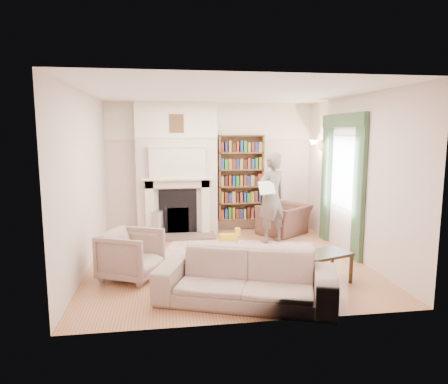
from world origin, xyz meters
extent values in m
plane|color=#935F3A|center=(0.00, 0.00, 0.00)|extent=(4.50, 4.50, 0.00)
plane|color=white|center=(0.00, 0.00, 2.80)|extent=(4.50, 4.50, 0.00)
plane|color=silver|center=(0.00, 2.25, 1.40)|extent=(4.50, 0.00, 4.50)
plane|color=silver|center=(0.00, -2.25, 1.40)|extent=(4.50, 0.00, 4.50)
plane|color=silver|center=(-2.25, 0.00, 1.40)|extent=(0.00, 4.50, 4.50)
plane|color=silver|center=(2.25, 0.00, 1.40)|extent=(0.00, 4.50, 4.50)
cube|color=silver|center=(-0.75, 2.08, 1.40)|extent=(1.70, 0.35, 2.80)
cube|color=silver|center=(-0.75, 1.79, 1.22)|extent=(1.47, 0.24, 0.05)
cube|color=black|center=(-0.75, 1.88, 0.50)|extent=(0.80, 0.06, 0.96)
cube|color=silver|center=(-0.75, 1.81, 1.55)|extent=(1.15, 0.18, 0.62)
cube|color=brown|center=(0.65, 2.12, 1.18)|extent=(1.00, 0.24, 1.85)
cube|color=silver|center=(2.23, 0.40, 1.45)|extent=(0.02, 0.90, 1.30)
cube|color=#2C452D|center=(2.20, -0.30, 1.20)|extent=(0.07, 0.32, 2.40)
cube|color=#2C452D|center=(2.20, 1.10, 1.20)|extent=(0.07, 0.32, 2.40)
cube|color=#2C452D|center=(2.19, 0.40, 2.38)|extent=(0.09, 1.70, 0.24)
cube|color=beige|center=(0.24, 0.20, 0.01)|extent=(3.23, 2.79, 0.01)
imported|color=#432923|center=(1.51, 1.62, 0.32)|extent=(1.29, 1.27, 0.63)
imported|color=#B9AA98|center=(-1.52, -0.60, 0.36)|extent=(1.05, 1.03, 0.73)
imported|color=#B4AB95|center=(-0.01, -1.69, 0.33)|extent=(2.42, 1.60, 0.66)
imported|color=#60564D|center=(1.06, 1.02, 0.89)|extent=(0.77, 0.66, 1.79)
cube|color=white|center=(0.91, 0.82, 1.13)|extent=(0.38, 0.25, 0.25)
cylinder|color=#B7B8BF|center=(-1.18, 1.76, 0.28)|extent=(0.31, 0.31, 0.55)
cube|color=#E8DD52|center=(-0.74, 0.20, 0.03)|extent=(0.52, 0.52, 0.03)
cube|color=#B31427|center=(-0.83, -0.14, 0.04)|extent=(0.33, 0.26, 0.05)
cube|color=red|center=(-0.30, -0.24, 0.02)|extent=(0.27, 0.22, 0.02)
cube|color=red|center=(-0.03, -0.61, 0.02)|extent=(0.30, 0.27, 0.02)
cube|color=red|center=(0.42, -0.53, 0.02)|extent=(0.27, 0.22, 0.02)
cube|color=red|center=(0.39, -0.11, 0.02)|extent=(0.29, 0.26, 0.02)
camera|label=1|loc=(-0.99, -6.48, 2.17)|focal=32.00mm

